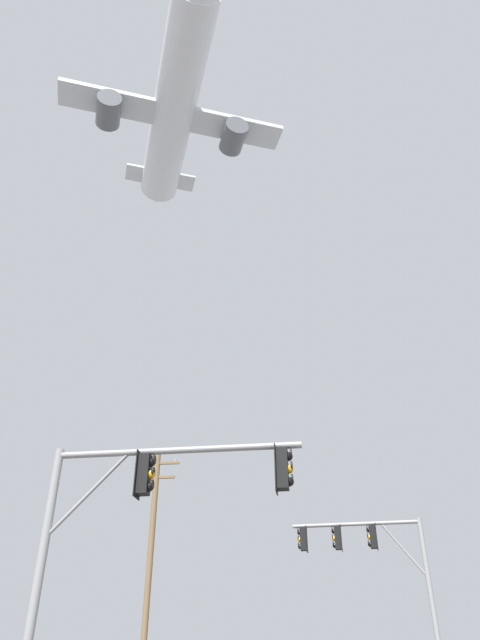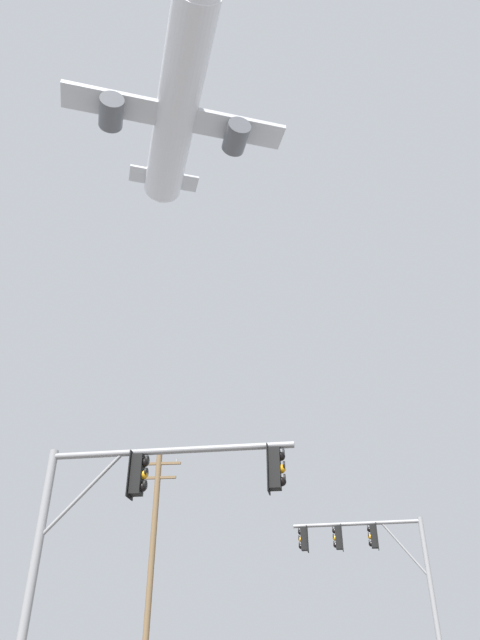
% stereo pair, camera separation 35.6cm
% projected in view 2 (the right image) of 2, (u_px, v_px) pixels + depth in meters
% --- Properties ---
extents(signal_pole_near, '(5.79, 0.64, 5.63)m').
position_uv_depth(signal_pole_near, '(132.00, 507.00, 12.48)').
color(signal_pole_near, gray).
rests_on(signal_pole_near, ground).
extents(signal_pole_far, '(5.27, 0.83, 6.42)m').
position_uv_depth(signal_pole_far, '(374.00, 558.00, 22.74)').
color(signal_pole_far, gray).
rests_on(signal_pole_far, ground).
extents(utility_pole, '(2.20, 0.28, 10.27)m').
position_uv_depth(utility_pole, '(152.00, 557.00, 25.81)').
color(utility_pole, brown).
rests_on(utility_pole, ground).
extents(airplane, '(23.40, 30.30, 8.44)m').
position_uv_depth(airplane, '(177.00, 108.00, 60.23)').
color(airplane, white).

